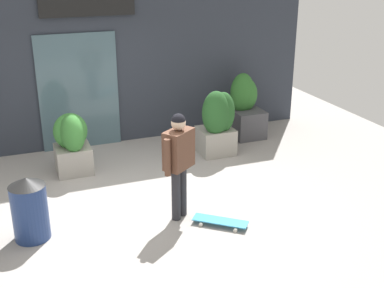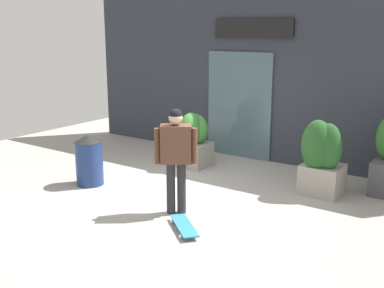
# 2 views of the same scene
# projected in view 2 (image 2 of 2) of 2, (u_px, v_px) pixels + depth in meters

# --- Properties ---
(ground_plane) EXTENTS (12.00, 12.00, 0.00)m
(ground_plane) POSITION_uv_depth(u_px,v_px,m) (184.00, 193.00, 7.83)
(ground_plane) COLOR #9E9993
(building_facade) EXTENTS (8.74, 0.31, 3.52)m
(building_facade) POSITION_uv_depth(u_px,v_px,m) (261.00, 76.00, 9.61)
(building_facade) COLOR #2D333D
(building_facade) RESTS_ON ground_plane
(skateboarder) EXTENTS (0.53, 0.47, 1.59)m
(skateboarder) POSITION_uv_depth(u_px,v_px,m) (176.00, 151.00, 6.78)
(skateboarder) COLOR #28282D
(skateboarder) RESTS_ON ground_plane
(skateboard) EXTENTS (0.75, 0.67, 0.08)m
(skateboard) POSITION_uv_depth(u_px,v_px,m) (184.00, 226.00, 6.39)
(skateboard) COLOR teal
(skateboard) RESTS_ON ground_plane
(planter_box_left) EXTENTS (0.66, 0.67, 1.28)m
(planter_box_left) POSITION_uv_depth(u_px,v_px,m) (322.00, 158.00, 7.63)
(planter_box_left) COLOR gray
(planter_box_left) RESTS_ON ground_plane
(planter_box_right) EXTENTS (0.60, 0.70, 1.11)m
(planter_box_right) POSITION_uv_depth(u_px,v_px,m) (193.00, 138.00, 9.25)
(planter_box_right) COLOR gray
(planter_box_right) RESTS_ON ground_plane
(trash_bin) EXTENTS (0.49, 0.49, 0.90)m
(trash_bin) POSITION_uv_depth(u_px,v_px,m) (89.00, 160.00, 8.19)
(trash_bin) COLOR navy
(trash_bin) RESTS_ON ground_plane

